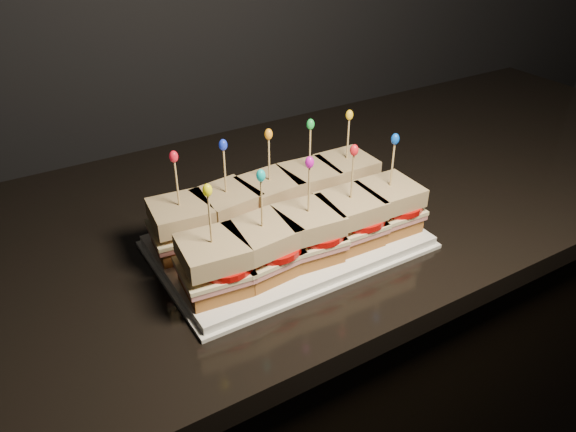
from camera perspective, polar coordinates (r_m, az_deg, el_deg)
granite_slab at (r=0.90m, az=-16.82°, el=-4.50°), size 2.55×0.69×0.04m
platter at (r=0.86m, az=0.00°, el=-2.63°), size 0.38×0.24×0.02m
platter_rim at (r=0.86m, az=0.00°, el=-2.96°), size 0.40×0.25×0.01m
sandwich_0_bread_bot at (r=0.84m, az=-10.55°, el=-2.55°), size 0.09×0.09×0.02m
sandwich_0_ham at (r=0.83m, az=-10.65°, el=-1.69°), size 0.10×0.09×0.01m
sandwich_0_cheese at (r=0.82m, az=-10.70°, el=-1.28°), size 0.10×0.10×0.01m
sandwich_0_tomato at (r=0.82m, az=-9.82°, el=-0.80°), size 0.08×0.08×0.01m
sandwich_0_bread_top at (r=0.81m, az=-10.88°, el=0.26°), size 0.09×0.09×0.03m
sandwich_0_pick at (r=0.79m, az=-11.19°, el=2.99°), size 0.00×0.00×0.09m
sandwich_0_frill at (r=0.77m, az=-11.53°, el=5.94°), size 0.01×0.01×0.02m
sandwich_1_bread_bot at (r=0.86m, az=-6.06°, el=-1.17°), size 0.09×0.09×0.02m
sandwich_1_ham at (r=0.85m, az=-6.12°, el=-0.31°), size 0.10×0.10×0.01m
sandwich_1_cheese at (r=0.85m, az=-6.14°, el=0.09°), size 0.10×0.10×0.01m
sandwich_1_tomato at (r=0.84m, az=-5.26°, el=0.57°), size 0.08×0.08×0.01m
sandwich_1_bread_top at (r=0.83m, az=-6.24°, el=1.61°), size 0.09×0.09×0.03m
sandwich_1_pick at (r=0.81m, az=-6.42°, el=4.30°), size 0.00×0.00×0.09m
sandwich_1_frill at (r=0.79m, az=-6.61°, el=7.19°), size 0.01×0.01×0.02m
sandwich_2_bread_bot at (r=0.89m, az=-1.83°, el=0.14°), size 0.09×0.09×0.02m
sandwich_2_ham at (r=0.88m, az=-1.85°, el=0.99°), size 0.09×0.09×0.01m
sandwich_2_cheese at (r=0.87m, az=-1.85°, el=1.38°), size 0.10×0.09×0.01m
sandwich_2_tomato at (r=0.87m, az=-0.98°, el=1.84°), size 0.08×0.08×0.01m
sandwich_2_bread_top at (r=0.86m, az=-1.88°, el=2.87°), size 0.09×0.09×0.03m
sandwich_2_pick at (r=0.84m, az=-1.93°, el=5.50°), size 0.00×0.00×0.09m
sandwich_2_frill at (r=0.82m, az=-1.99°, el=8.31°), size 0.01×0.01×0.02m
sandwich_3_bread_bot at (r=0.92m, az=2.13°, el=1.37°), size 0.09×0.09×0.02m
sandwich_3_ham at (r=0.91m, az=2.14°, el=2.19°), size 0.09×0.09×0.01m
sandwich_3_cheese at (r=0.91m, az=2.15°, el=2.58°), size 0.10×0.09×0.01m
sandwich_3_tomato at (r=0.90m, az=3.01°, el=3.02°), size 0.08×0.08×0.01m
sandwich_3_bread_top at (r=0.89m, az=2.19°, el=4.03°), size 0.09×0.09×0.03m
sandwich_3_pick at (r=0.88m, az=2.24°, el=6.58°), size 0.00×0.00×0.09m
sandwich_3_frill at (r=0.86m, az=2.31°, el=9.31°), size 0.01×0.01×0.02m
sandwich_4_bread_bot at (r=0.95m, az=5.80°, el=2.50°), size 0.08×0.08×0.02m
sandwich_4_ham at (r=0.95m, az=5.84°, el=3.30°), size 0.09×0.09×0.01m
sandwich_4_cheese at (r=0.94m, az=5.87°, el=3.67°), size 0.09×0.09×0.01m
sandwich_4_tomato at (r=0.94m, az=6.69°, el=4.10°), size 0.08×0.08×0.01m
sandwich_4_bread_top at (r=0.93m, az=5.95°, el=5.08°), size 0.08×0.08×0.03m
sandwich_4_pick at (r=0.91m, az=6.10°, el=7.54°), size 0.00×0.00×0.09m
sandwich_4_frill at (r=0.90m, az=6.26°, el=10.17°), size 0.01×0.01×0.02m
sandwich_5_bread_bot at (r=0.75m, az=-7.41°, el=-6.56°), size 0.09×0.09×0.02m
sandwich_5_ham at (r=0.74m, az=-7.49°, el=-5.64°), size 0.10×0.09×0.01m
sandwich_5_cheese at (r=0.74m, az=-7.52°, el=-5.20°), size 0.10×0.09×0.01m
sandwich_5_tomato at (r=0.73m, az=-6.52°, el=-4.69°), size 0.08×0.08×0.01m
sandwich_5_bread_top at (r=0.72m, az=-7.66°, el=-3.56°), size 0.09×0.09×0.03m
sandwich_5_pick at (r=0.70m, az=-7.91°, el=-0.62°), size 0.00×0.00×0.09m
sandwich_5_frill at (r=0.68m, az=-8.19°, el=2.61°), size 0.01×0.01×0.02m
sandwich_6_bread_bot at (r=0.78m, az=-2.52°, el=-4.88°), size 0.09×0.09×0.02m
sandwich_6_ham at (r=0.77m, az=-2.55°, el=-3.98°), size 0.10×0.09×0.01m
sandwich_6_cheese at (r=0.76m, az=-2.56°, el=-3.55°), size 0.10×0.09×0.01m
sandwich_6_tomato at (r=0.76m, az=-1.56°, el=-3.04°), size 0.08×0.08×0.01m
sandwich_6_bread_top at (r=0.75m, az=-2.61°, el=-1.93°), size 0.09×0.09×0.03m
sandwich_6_pick at (r=0.73m, az=-2.69°, el=0.96°), size 0.00×0.00×0.09m
sandwich_6_frill at (r=0.70m, az=-2.78°, el=4.12°), size 0.01×0.01×0.02m
sandwich_7_bread_bot at (r=0.81m, az=2.01°, el=-3.30°), size 0.09×0.09×0.02m
sandwich_7_ham at (r=0.80m, az=2.03°, el=-2.41°), size 0.10×0.09×0.01m
sandwich_7_cheese at (r=0.79m, az=2.04°, el=-1.99°), size 0.10×0.09×0.01m
sandwich_7_tomato at (r=0.79m, az=3.01°, el=-1.49°), size 0.08×0.08×0.01m
sandwich_7_bread_top at (r=0.78m, az=2.07°, el=-0.40°), size 0.09×0.09×0.03m
sandwich_7_pick at (r=0.76m, az=2.14°, el=2.41°), size 0.00×0.00×0.09m
sandwich_7_frill at (r=0.74m, az=2.20°, el=5.47°), size 0.01×0.01×0.02m
sandwich_8_bread_bot at (r=0.84m, az=6.17°, el=-1.81°), size 0.08×0.08×0.02m
sandwich_8_ham at (r=0.83m, az=6.23°, el=-0.95°), size 0.09×0.09×0.01m
sandwich_8_cheese at (r=0.83m, az=6.26°, el=-0.54°), size 0.09×0.09×0.01m
sandwich_8_tomato at (r=0.83m, az=7.20°, el=-0.06°), size 0.08×0.08×0.01m
sandwich_8_bread_top at (r=0.82m, az=6.36°, el=1.00°), size 0.08×0.08×0.03m
sandwich_8_pick at (r=0.80m, az=6.54°, el=3.72°), size 0.00×0.00×0.09m
sandwich_8_frill at (r=0.78m, az=6.74°, el=6.66°), size 0.01×0.01×0.02m
sandwich_9_bread_bot at (r=0.88m, az=9.97°, el=-0.45°), size 0.08×0.08×0.02m
sandwich_9_ham at (r=0.88m, az=10.06°, el=0.39°), size 0.09×0.09×0.01m
sandwich_9_cheese at (r=0.87m, az=10.10°, el=0.78°), size 0.09×0.09×0.01m
sandwich_9_tomato at (r=0.87m, az=11.00°, el=1.24°), size 0.08×0.08×0.01m
sandwich_9_bread_top at (r=0.86m, az=10.26°, el=2.27°), size 0.08×0.08×0.03m
sandwich_9_pick at (r=0.84m, az=10.53°, el=4.88°), size 0.00×0.00×0.09m
sandwich_9_frill at (r=0.82m, az=10.84°, el=7.69°), size 0.01×0.01×0.02m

